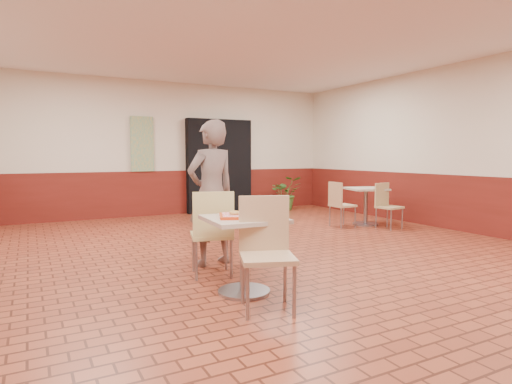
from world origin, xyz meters
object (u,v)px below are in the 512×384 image
potted_plant (286,193)px  long_john_donut (248,212)px  main_table (244,242)px  chair_main_front (266,246)px  chair_second_left (340,202)px  chair_main_back (212,229)px  ring_donut (235,213)px  customer (211,193)px  chair_second_front (386,203)px  paper_cup (248,207)px  second_table (366,200)px  serving_tray (244,216)px

potted_plant → long_john_donut: bearing=-125.3°
main_table → long_john_donut: long_john_donut is taller
chair_main_front → potted_plant: size_ratio=1.19×
chair_main_front → chair_second_left: size_ratio=1.17×
chair_main_back → ring_donut: (-0.02, -0.64, 0.26)m
long_john_donut → potted_plant: bearing=54.7°
ring_donut → chair_second_left: size_ratio=0.13×
customer → ring_donut: (-0.22, -1.15, -0.09)m
main_table → chair_main_back: bearing=95.5°
chair_second_front → main_table: bearing=-160.0°
paper_cup → chair_second_left: size_ratio=0.11×
ring_donut → potted_plant: (3.83, 5.21, -0.39)m
chair_main_back → chair_second_left: bearing=-134.5°
second_table → serving_tray: bearing=-146.6°
serving_tray → second_table: size_ratio=0.65×
paper_cup → potted_plant: 6.28m
serving_tray → ring_donut: (-0.09, 0.02, 0.03)m
long_john_donut → chair_main_back: bearing=98.8°
chair_main_front → serving_tray: bearing=109.9°
chair_main_back → potted_plant: 5.95m
second_table → potted_plant: (-0.21, 2.62, -0.07)m
main_table → customer: size_ratio=0.42×
chair_main_back → customer: customer is taller
potted_plant → chair_second_left: bearing=-99.1°
chair_main_back → chair_main_front: bearing=108.3°
ring_donut → potted_plant: 6.48m
serving_tray → chair_second_front: chair_second_front is taller
second_table → chair_second_left: bearing=177.2°
chair_main_back → customer: (0.20, 0.51, 0.35)m
long_john_donut → chair_second_front: 4.53m
customer → paper_cup: customer is taller
paper_cup → potted_plant: (3.64, 5.10, -0.42)m
paper_cup → chair_second_front: (3.91, 2.00, -0.37)m
chair_main_front → chair_main_back: (-0.06, 1.11, -0.01)m
customer → chair_second_left: (3.20, 1.47, -0.42)m
paper_cup → chair_second_front: paper_cup is taller
chair_main_back → potted_plant: chair_main_back is taller
serving_tray → potted_plant: bearing=54.4°
long_john_donut → potted_plant: (3.71, 5.24, -0.39)m
main_table → chair_second_front: chair_second_front is taller
second_table → chair_main_back: bearing=-154.1°
customer → second_table: size_ratio=2.48×
chair_second_left → second_table: bearing=-92.9°
paper_cup → second_table: bearing=32.9°
ring_donut → paper_cup: size_ratio=1.15×
potted_plant → customer: bearing=-131.7°
main_table → paper_cup: size_ratio=7.90×
customer → long_john_donut: 1.19m
chair_main_front → serving_tray: (0.00, 0.45, 0.22)m
chair_second_left → chair_main_front: bearing=132.8°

